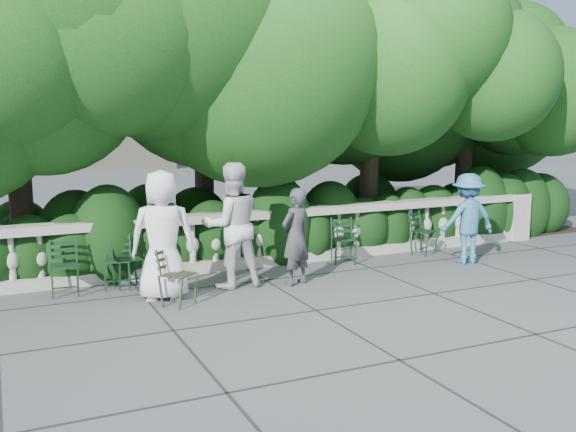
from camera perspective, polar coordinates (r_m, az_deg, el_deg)
name	(u,v)px	position (r m, az deg, el deg)	size (l,w,h in m)	color
ground	(315,289)	(9.98, 2.42, -6.49)	(90.00, 90.00, 0.00)	#474A4E
balustrade	(269,238)	(11.46, -1.68, -1.97)	(12.00, 0.44, 1.00)	#9E998E
shrub_hedge	(245,252)	(12.65, -3.81, -3.20)	(15.00, 2.60, 1.70)	black
tree_canopy	(273,47)	(12.87, -1.37, 14.76)	(15.04, 6.52, 6.78)	#3F3023
chair_a	(131,289)	(10.25, -13.75, -6.34)	(0.44, 0.48, 0.84)	black
chair_b	(66,298)	(10.05, -19.12, -6.88)	(0.44, 0.48, 0.84)	black
chair_c	(118,291)	(10.20, -14.90, -6.46)	(0.44, 0.48, 0.84)	black
chair_d	(430,255)	(12.62, 12.49, -3.42)	(0.44, 0.48, 0.84)	black
chair_e	(345,265)	(11.56, 5.11, -4.37)	(0.44, 0.48, 0.84)	black
chair_weathered	(187,307)	(9.19, -8.94, -7.97)	(0.44, 0.48, 0.84)	black
person_businessman	(163,236)	(9.38, -11.08, -1.71)	(0.93, 0.60, 1.90)	white
person_woman_grey	(296,237)	(10.07, 0.69, -1.84)	(0.56, 0.37, 1.54)	#39383D
person_casual_man	(232,225)	(9.94, -5.03, -0.83)	(0.95, 0.74, 1.95)	silver
person_older_blue	(467,219)	(11.98, 15.66, -0.23)	(1.05, 0.61, 1.63)	teal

